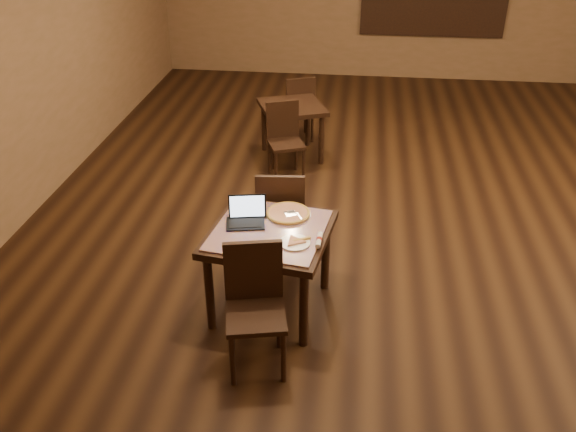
# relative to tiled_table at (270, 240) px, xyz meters

# --- Properties ---
(ground) EXTENTS (10.00, 10.00, 0.00)m
(ground) POSITION_rel_tiled_table_xyz_m (1.25, 1.51, -0.66)
(ground) COLOR black
(ground) RESTS_ON ground
(wall_left) EXTENTS (0.02, 10.00, 3.00)m
(wall_left) POSITION_rel_tiled_table_xyz_m (-2.75, 1.51, 0.84)
(wall_left) COLOR #845E43
(wall_left) RESTS_ON ground
(tiled_table) EXTENTS (1.05, 1.05, 0.76)m
(tiled_table) POSITION_rel_tiled_table_xyz_m (0.00, 0.00, 0.00)
(tiled_table) COLOR black
(tiled_table) RESTS_ON ground
(chair_main_near) EXTENTS (0.50, 0.50, 0.97)m
(chair_main_near) POSITION_rel_tiled_table_xyz_m (-0.02, -0.62, -0.11)
(chair_main_near) COLOR black
(chair_main_near) RESTS_ON ground
(chair_main_far) EXTENTS (0.46, 0.46, 0.98)m
(chair_main_far) POSITION_rel_tiled_table_xyz_m (0.01, 0.61, -0.11)
(chair_main_far) COLOR black
(chair_main_far) RESTS_ON ground
(laptop) EXTENTS (0.34, 0.29, 0.21)m
(laptop) POSITION_rel_tiled_table_xyz_m (-0.20, 0.10, 0.16)
(laptop) COLOR black
(laptop) RESTS_ON tiled_table
(plate) EXTENTS (0.24, 0.24, 0.01)m
(plate) POSITION_rel_tiled_table_xyz_m (0.22, -0.18, 0.11)
(plate) COLOR white
(plate) RESTS_ON tiled_table
(pizza_slice) EXTENTS (0.24, 0.24, 0.02)m
(pizza_slice) POSITION_rel_tiled_table_xyz_m (0.22, -0.18, 0.13)
(pizza_slice) COLOR beige
(pizza_slice) RESTS_ON plate
(pizza_pan) EXTENTS (0.37, 0.37, 0.01)m
(pizza_pan) POSITION_rel_tiled_table_xyz_m (0.12, 0.24, 0.11)
(pizza_pan) COLOR silver
(pizza_pan) RESTS_ON tiled_table
(pizza_whole) EXTENTS (0.36, 0.36, 0.03)m
(pizza_whole) POSITION_rel_tiled_table_xyz_m (0.12, 0.24, 0.12)
(pizza_whole) COLOR beige
(pizza_whole) RESTS_ON pizza_pan
(spatula) EXTENTS (0.18, 0.24, 0.01)m
(spatula) POSITION_rel_tiled_table_xyz_m (0.14, 0.22, 0.13)
(spatula) COLOR silver
(spatula) RESTS_ON pizza_whole
(napkin_roll) EXTENTS (0.05, 0.19, 0.04)m
(napkin_roll) POSITION_rel_tiled_table_xyz_m (0.40, -0.14, 0.12)
(napkin_roll) COLOR white
(napkin_roll) RESTS_ON tiled_table
(other_table_b) EXTENTS (0.95, 0.95, 0.69)m
(other_table_b) POSITION_rel_tiled_table_xyz_m (-0.17, 3.02, -0.09)
(other_table_b) COLOR black
(other_table_b) RESTS_ON ground
(other_table_b_chair_near) EXTENTS (0.50, 0.50, 0.89)m
(other_table_b_chair_near) POSITION_rel_tiled_table_xyz_m (-0.19, 2.49, -0.16)
(other_table_b_chair_near) COLOR black
(other_table_b_chair_near) RESTS_ON ground
(other_table_b_chair_far) EXTENTS (0.50, 0.50, 0.89)m
(other_table_b_chair_far) POSITION_rel_tiled_table_xyz_m (-0.14, 3.54, -0.16)
(other_table_b_chair_far) COLOR black
(other_table_b_chair_far) RESTS_ON ground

